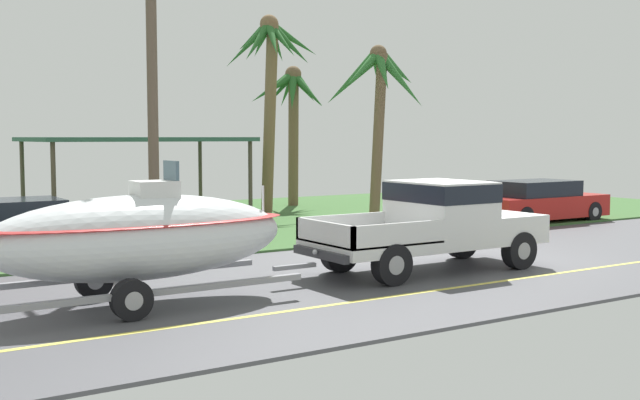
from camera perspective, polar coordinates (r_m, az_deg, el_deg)
ground at (r=24.51m, az=-1.99°, el=-1.97°), size 36.00×22.00×0.11m
pickup_truck_towing at (r=16.72m, az=8.68°, el=-1.50°), size 5.44×2.06×1.87m
boat_on_trailer at (r=13.32m, az=-13.02°, el=-2.62°), size 6.31×2.16×2.41m
parked_sedan_near at (r=26.64m, az=15.61°, el=-0.13°), size 4.77×1.93×1.38m
parked_sedan_far at (r=19.20m, az=-21.74°, el=-2.08°), size 4.75×1.89×1.38m
carport_awning at (r=27.29m, az=-13.26°, el=4.20°), size 7.04×4.63×2.79m
palm_tree_near_left at (r=22.90m, az=4.23°, el=8.06°), size 2.76×3.08×5.43m
palm_tree_near_right at (r=31.32m, az=-1.94°, el=7.20°), size 3.34×3.00×5.60m
palm_tree_far_left at (r=28.38m, az=-3.60°, el=9.81°), size 3.52×3.21×7.15m
utility_pole at (r=18.23m, az=-12.14°, el=9.77°), size 0.24×1.80×8.64m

